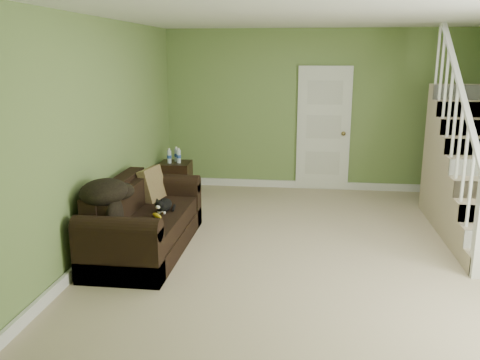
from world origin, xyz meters
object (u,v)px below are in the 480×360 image
(sofa, at_px, (143,224))
(side_table, at_px, (176,179))
(banana, at_px, (157,216))
(cat, at_px, (164,206))

(sofa, bearing_deg, side_table, 94.60)
(banana, bearing_deg, side_table, 56.58)
(banana, bearing_deg, sofa, 105.07)
(cat, xyz_separation_m, banana, (-0.02, -0.22, -0.05))
(side_table, height_order, banana, side_table)
(side_table, relative_size, banana, 4.22)
(side_table, bearing_deg, sofa, -85.40)
(sofa, xyz_separation_m, banana, (0.21, -0.13, 0.15))
(banana, bearing_deg, cat, 42.53)
(cat, bearing_deg, side_table, 106.34)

